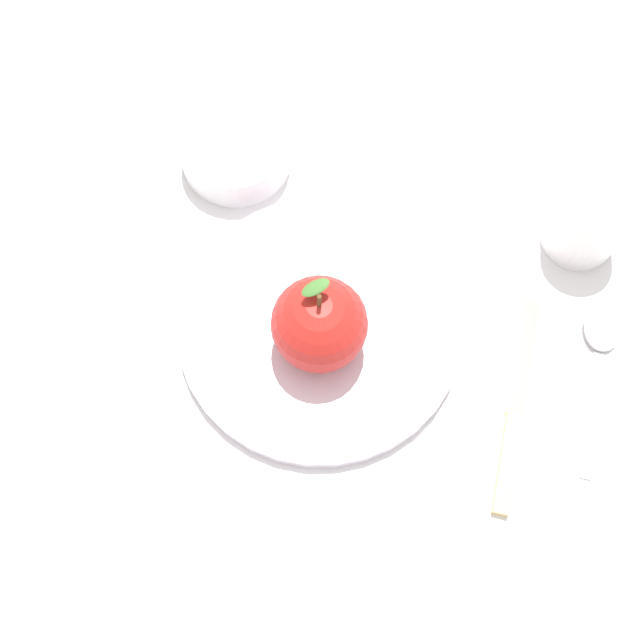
% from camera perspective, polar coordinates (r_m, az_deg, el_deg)
% --- Properties ---
extents(ground_plane, '(2.40, 2.40, 0.00)m').
position_cam_1_polar(ground_plane, '(0.68, 3.09, -2.64)').
color(ground_plane, silver).
extents(dinner_plate, '(0.26, 0.26, 0.02)m').
position_cam_1_polar(dinner_plate, '(0.68, 0.00, -0.35)').
color(dinner_plate, silver).
rests_on(dinner_plate, ground_plane).
extents(apple, '(0.08, 0.08, 0.10)m').
position_cam_1_polar(apple, '(0.62, -0.05, -0.31)').
color(apple, '#B21E19').
rests_on(apple, dinner_plate).
extents(side_bowl, '(0.11, 0.11, 0.04)m').
position_cam_1_polar(side_bowl, '(0.75, -6.50, 12.89)').
color(side_bowl, white).
rests_on(side_bowl, ground_plane).
extents(cup, '(0.07, 0.07, 0.07)m').
position_cam_1_polar(cup, '(0.73, 19.94, 7.28)').
color(cup, white).
rests_on(cup, ground_plane).
extents(knife, '(0.18, 0.12, 0.01)m').
position_cam_1_polar(knife, '(0.68, 14.57, -7.50)').
color(knife, '#D8B766').
rests_on(knife, ground_plane).
extents(spoon, '(0.15, 0.10, 0.01)m').
position_cam_1_polar(spoon, '(0.72, 20.67, -1.79)').
color(spoon, silver).
rests_on(spoon, ground_plane).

